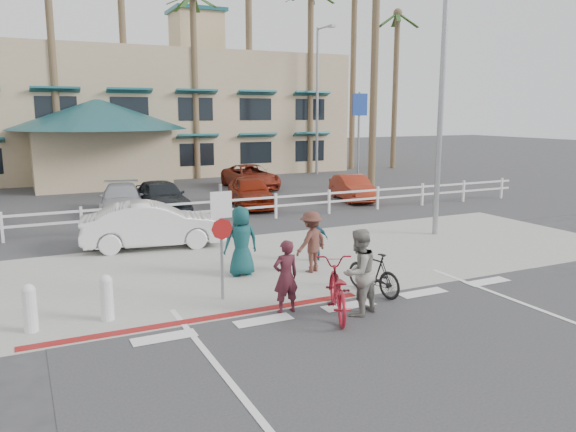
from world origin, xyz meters
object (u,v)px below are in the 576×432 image
bike_black (373,273)px  sign_post (221,236)px  bike_red (337,289)px  car_white_sedan (153,225)px

bike_black → sign_post: bearing=-28.5°
bike_red → bike_black: bearing=-127.3°
bike_black → car_white_sedan: car_white_sedan is taller
bike_red → car_white_sedan: size_ratio=0.50×
sign_post → car_white_sedan: bearing=92.9°
bike_red → car_white_sedan: bearing=-51.3°
sign_post → bike_black: 3.57m
sign_post → bike_black: sign_post is taller
sign_post → bike_red: size_ratio=1.36×
bike_red → bike_black: size_ratio=1.27×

